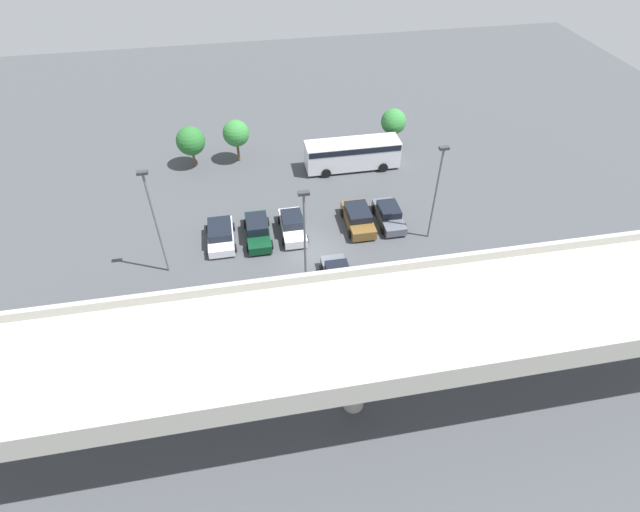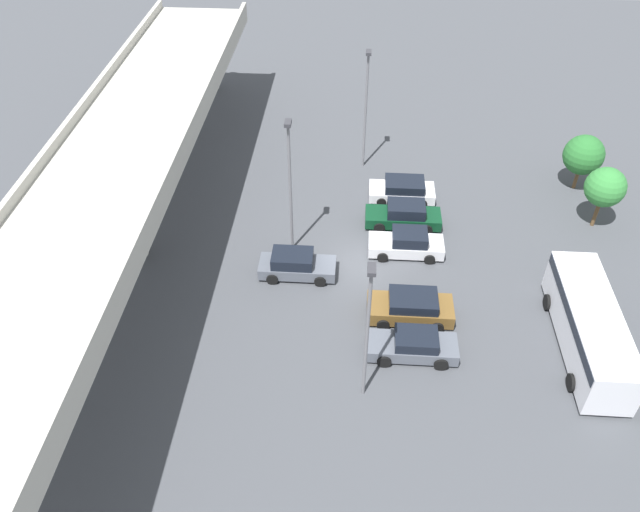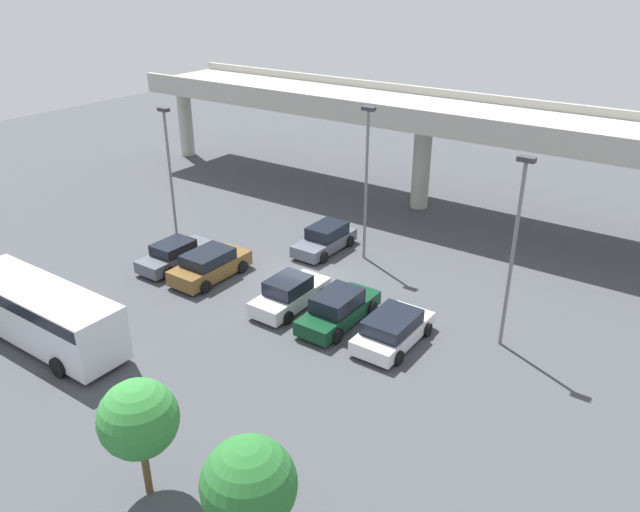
# 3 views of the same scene
# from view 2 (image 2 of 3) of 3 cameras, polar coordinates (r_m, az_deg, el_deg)

# --- Properties ---
(ground_plane) EXTENTS (96.58, 96.58, 0.00)m
(ground_plane) POSITION_cam_2_polar(r_m,az_deg,el_deg) (37.01, 3.76, -0.71)
(ground_plane) COLOR #424449
(highway_overpass) EXTENTS (46.26, 7.14, 7.45)m
(highway_overpass) POSITION_cam_2_polar(r_m,az_deg,el_deg) (35.63, -18.08, 7.80)
(highway_overpass) COLOR #ADAAA0
(highway_overpass) RESTS_ON ground_plane
(parked_car_0) EXTENTS (1.98, 4.52, 1.44)m
(parked_car_0) POSITION_cam_2_polar(r_m,az_deg,el_deg) (31.86, 8.51, -8.07)
(parked_car_0) COLOR #515660
(parked_car_0) RESTS_ON ground_plane
(parked_car_1) EXTENTS (2.20, 4.56, 1.56)m
(parked_car_1) POSITION_cam_2_polar(r_m,az_deg,el_deg) (33.59, 8.29, -4.65)
(parked_car_1) COLOR brown
(parked_car_1) RESTS_ON ground_plane
(parked_car_2) EXTENTS (2.01, 4.40, 1.54)m
(parked_car_2) POSITION_cam_2_polar(r_m,az_deg,el_deg) (35.79, -2.22, -0.81)
(parked_car_2) COLOR #515660
(parked_car_2) RESTS_ON ground_plane
(parked_car_3) EXTENTS (2.01, 4.47, 1.58)m
(parked_car_3) POSITION_cam_2_polar(r_m,az_deg,el_deg) (37.59, 7.95, 1.13)
(parked_car_3) COLOR silver
(parked_car_3) RESTS_ON ground_plane
(parked_car_4) EXTENTS (2.04, 4.75, 1.61)m
(parked_car_4) POSITION_cam_2_polar(r_m,az_deg,el_deg) (39.75, 7.67, 3.71)
(parked_car_4) COLOR #0C381E
(parked_car_4) RESTS_ON ground_plane
(parked_car_5) EXTENTS (2.23, 4.33, 1.42)m
(parked_car_5) POSITION_cam_2_polar(r_m,az_deg,el_deg) (42.14, 7.56, 6.01)
(parked_car_5) COLOR silver
(parked_car_5) RESTS_ON ground_plane
(shuttle_bus) EXTENTS (8.77, 2.73, 2.69)m
(shuttle_bus) POSITION_cam_2_polar(r_m,az_deg,el_deg) (33.93, 23.45, -5.84)
(shuttle_bus) COLOR silver
(shuttle_bus) RESTS_ON ground_plane
(lamp_post_near_aisle) EXTENTS (0.70, 0.35, 8.53)m
(lamp_post_near_aisle) POSITION_cam_2_polar(r_m,az_deg,el_deg) (43.26, 4.23, 13.82)
(lamp_post_near_aisle) COLOR slate
(lamp_post_near_aisle) RESTS_ON ground_plane
(lamp_post_mid_lot) EXTENTS (0.70, 0.35, 8.03)m
(lamp_post_mid_lot) POSITION_cam_2_polar(r_m,az_deg,el_deg) (27.00, 4.39, -6.33)
(lamp_post_mid_lot) COLOR slate
(lamp_post_mid_lot) RESTS_ON ground_plane
(lamp_post_by_overpass) EXTENTS (0.70, 0.35, 8.59)m
(lamp_post_by_overpass) POSITION_cam_2_polar(r_m,az_deg,el_deg) (35.10, -2.76, 7.03)
(lamp_post_by_overpass) COLOR slate
(lamp_post_by_overpass) RESTS_ON ground_plane
(tree_front_centre) EXTENTS (2.47, 2.47, 4.14)m
(tree_front_centre) POSITION_cam_2_polar(r_m,az_deg,el_deg) (41.89, 24.63, 5.73)
(tree_front_centre) COLOR brown
(tree_front_centre) RESTS_ON ground_plane
(tree_front_right) EXTENTS (2.67, 2.67, 3.94)m
(tree_front_right) POSITION_cam_2_polar(r_m,az_deg,el_deg) (45.33, 22.96, 8.50)
(tree_front_right) COLOR brown
(tree_front_right) RESTS_ON ground_plane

